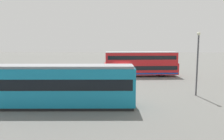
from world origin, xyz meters
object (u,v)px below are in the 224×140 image
at_px(tram_yellow, 62,86).
at_px(pedestrian_near_railing, 78,76).
at_px(info_sign, 43,73).
at_px(double_decker_bus, 141,64).
at_px(street_lamp, 198,59).

distance_m(tram_yellow, pedestrian_near_railing, 10.95).
xyz_separation_m(pedestrian_near_railing, info_sign, (3.86, 2.23, 0.69)).
distance_m(tram_yellow, info_sign, 9.84).
xyz_separation_m(double_decker_bus, pedestrian_near_railing, (8.90, 6.21, -0.98)).
relative_size(tram_yellow, pedestrian_near_railing, 7.05).
height_order(double_decker_bus, info_sign, double_decker_bus).
bearing_deg(street_lamp, tram_yellow, 20.09).
xyz_separation_m(tram_yellow, info_sign, (4.67, -8.66, -0.16)).
xyz_separation_m(double_decker_bus, street_lamp, (-4.63, 12.44, 1.83)).
relative_size(double_decker_bus, tram_yellow, 0.95).
bearing_deg(street_lamp, info_sign, -12.97).
distance_m(double_decker_bus, info_sign, 15.30).
relative_size(pedestrian_near_railing, info_sign, 0.70).
bearing_deg(pedestrian_near_railing, street_lamp, 155.26).
height_order(double_decker_bus, tram_yellow, double_decker_bus).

